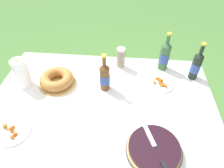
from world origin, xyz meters
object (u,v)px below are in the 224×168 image
(cider_bottle_amber, at_px, (105,77))
(snack_plate_near, at_px, (13,131))
(cup_stack, at_px, (121,58))
(paper_towel_roll, at_px, (22,73))
(bundt_cake, at_px, (57,79))
(cider_bottle_green, at_px, (165,56))
(juice_bottle_red, at_px, (196,65))
(serving_knife, at_px, (157,151))
(snack_plate_left, at_px, (160,84))
(berry_tart, at_px, (154,149))

(cider_bottle_amber, distance_m, snack_plate_near, 0.72)
(cup_stack, distance_m, paper_towel_roll, 0.80)
(bundt_cake, height_order, cider_bottle_green, cider_bottle_green)
(bundt_cake, distance_m, juice_bottle_red, 1.12)
(bundt_cake, bearing_deg, snack_plate_near, -107.63)
(juice_bottle_red, distance_m, snack_plate_near, 1.42)
(serving_knife, xyz_separation_m, bundt_cake, (-0.75, 0.56, -0.02))
(snack_plate_left, bearing_deg, snack_plate_near, -151.16)
(berry_tart, bearing_deg, juice_bottle_red, 62.86)
(serving_knife, distance_m, paper_towel_roll, 1.13)
(berry_tart, distance_m, snack_plate_left, 0.60)
(serving_knife, relative_size, bundt_cake, 1.22)
(cup_stack, height_order, cider_bottle_green, cider_bottle_green)
(cup_stack, bearing_deg, paper_towel_roll, -157.84)
(bundt_cake, relative_size, cider_bottle_green, 0.86)
(snack_plate_near, bearing_deg, cider_bottle_green, 36.86)
(cider_bottle_green, height_order, snack_plate_left, cider_bottle_green)
(bundt_cake, distance_m, snack_plate_near, 0.50)
(serving_knife, bearing_deg, snack_plate_left, -28.04)
(berry_tart, relative_size, cup_stack, 1.77)
(serving_knife, height_order, cider_bottle_green, cider_bottle_green)
(cider_bottle_green, relative_size, snack_plate_near, 1.54)
(cider_bottle_amber, bearing_deg, bundt_cake, 177.55)
(cider_bottle_green, bearing_deg, snack_plate_near, -143.14)
(snack_plate_near, bearing_deg, berry_tart, -3.21)
(berry_tart, height_order, snack_plate_left, same)
(serving_knife, height_order, snack_plate_near, serving_knife)
(bundt_cake, xyz_separation_m, cup_stack, (0.49, 0.27, 0.05))
(cup_stack, distance_m, snack_plate_near, 0.99)
(serving_knife, xyz_separation_m, cider_bottle_green, (0.11, 0.84, 0.07))
(paper_towel_roll, bearing_deg, cup_stack, 22.16)
(cup_stack, height_order, snack_plate_near, cup_stack)
(juice_bottle_red, bearing_deg, cup_stack, 171.64)
(bundt_cake, height_order, snack_plate_left, bundt_cake)
(juice_bottle_red, bearing_deg, snack_plate_left, -156.87)
(berry_tart, height_order, cider_bottle_amber, cider_bottle_amber)
(berry_tart, relative_size, paper_towel_roll, 1.39)
(snack_plate_left, bearing_deg, cider_bottle_amber, -169.96)
(serving_knife, relative_size, snack_plate_left, 1.70)
(cup_stack, relative_size, snack_plate_left, 0.90)
(berry_tart, xyz_separation_m, cup_stack, (-0.24, 0.80, 0.07))
(cup_stack, bearing_deg, bundt_cake, -151.60)
(bundt_cake, distance_m, cider_bottle_green, 0.91)
(bundt_cake, xyz_separation_m, cider_bottle_amber, (0.39, -0.02, 0.07))
(bundt_cake, height_order, paper_towel_roll, paper_towel_roll)
(berry_tart, relative_size, bundt_cake, 1.13)
(juice_bottle_red, bearing_deg, cider_bottle_green, 156.58)
(paper_towel_roll, bearing_deg, berry_tart, -26.51)
(bundt_cake, xyz_separation_m, juice_bottle_red, (1.10, 0.18, 0.08))
(juice_bottle_red, bearing_deg, bundt_cake, -170.82)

